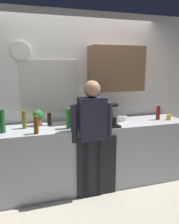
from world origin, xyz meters
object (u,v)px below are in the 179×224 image
at_px(coffee_maker, 111,116).
at_px(bottle_dark_sauce, 49,119).
at_px(bottle_amber_beer, 36,125).
at_px(cup_yellow_cup, 169,117).
at_px(bottle_red_vinegar, 158,113).
at_px(mixing_bowl, 120,118).
at_px(bottle_green_wine, 2,121).
at_px(bottle_olive_oil, 24,119).
at_px(person_at_sink, 92,130).
at_px(cup_white_mug, 101,120).
at_px(bottle_clear_soda, 69,118).
at_px(potted_plant, 38,117).

distance_m(coffee_maker, bottle_dark_sauce, 0.89).
distance_m(bottle_amber_beer, cup_yellow_cup, 2.08).
distance_m(bottle_red_vinegar, mixing_bowl, 0.62).
relative_size(coffee_maker, cup_yellow_cup, 3.88).
height_order(bottle_green_wine, bottle_olive_oil, bottle_green_wine).
xyz_separation_m(bottle_dark_sauce, mixing_bowl, (1.10, -0.03, -0.05)).
height_order(bottle_amber_beer, bottle_red_vinegar, bottle_amber_beer).
relative_size(bottle_red_vinegar, person_at_sink, 0.14).
height_order(bottle_red_vinegar, bottle_olive_oil, bottle_olive_oil).
height_order(bottle_olive_oil, person_at_sink, person_at_sink).
xyz_separation_m(bottle_amber_beer, bottle_green_wine, (-0.41, 0.18, 0.03)).
bearing_deg(mixing_bowl, cup_white_mug, -171.13).
distance_m(bottle_green_wine, bottle_red_vinegar, 2.33).
distance_m(bottle_green_wine, bottle_clear_soda, 0.86).
bearing_deg(bottle_olive_oil, coffee_maker, -12.03).
bearing_deg(potted_plant, bottle_amber_beer, -98.34).
bearing_deg(person_at_sink, bottle_red_vinegar, 26.13).
bearing_deg(coffee_maker, cup_yellow_cup, 5.56).
distance_m(bottle_olive_oil, mixing_bowl, 1.45).
height_order(cup_yellow_cup, mixing_bowl, cup_yellow_cup).
bearing_deg(bottle_amber_beer, bottle_dark_sauce, 60.58).
height_order(mixing_bowl, potted_plant, potted_plant).
relative_size(cup_white_mug, mixing_bowl, 0.43).
bearing_deg(bottle_red_vinegar, potted_plant, 174.58).
bearing_deg(bottle_green_wine, bottle_clear_soda, -3.50).
relative_size(cup_yellow_cup, cup_white_mug, 0.89).
xyz_separation_m(bottle_green_wine, mixing_bowl, (1.72, 0.17, -0.11)).
distance_m(coffee_maker, bottle_clear_soda, 0.59).
height_order(mixing_bowl, person_at_sink, person_at_sink).
bearing_deg(bottle_red_vinegar, coffee_maker, -169.24).
distance_m(bottle_green_wine, mixing_bowl, 1.74).
distance_m(bottle_red_vinegar, bottle_olive_oil, 2.06).
bearing_deg(bottle_olive_oil, bottle_red_vinegar, -2.36).
bearing_deg(mixing_bowl, bottle_olive_oil, -178.41).
bearing_deg(cup_white_mug, coffee_maker, -72.49).
xyz_separation_m(bottle_red_vinegar, bottle_dark_sauce, (-1.71, 0.16, -0.02)).
relative_size(bottle_amber_beer, bottle_dark_sauce, 1.28).
xyz_separation_m(mixing_bowl, potted_plant, (-1.26, 0.05, 0.09)).
xyz_separation_m(bottle_green_wine, bottle_dark_sauce, (0.62, 0.20, -0.06)).
distance_m(bottle_olive_oil, cup_white_mug, 1.11).
bearing_deg(mixing_bowl, bottle_clear_soda, -165.47).
distance_m(bottle_clear_soda, person_at_sink, 0.35).
bearing_deg(bottle_red_vinegar, bottle_clear_soda, -176.18).
height_order(bottle_green_wine, bottle_red_vinegar, bottle_green_wine).
bearing_deg(cup_white_mug, mixing_bowl, 8.87).
relative_size(bottle_green_wine, bottle_clear_soda, 1.07).
height_order(cup_yellow_cup, potted_plant, potted_plant).
bearing_deg(bottle_clear_soda, bottle_olive_oil, 162.76).
height_order(coffee_maker, potted_plant, coffee_maker).
xyz_separation_m(coffee_maker, cup_yellow_cup, (1.03, 0.10, -0.10)).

